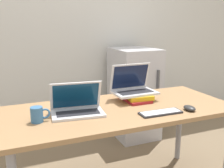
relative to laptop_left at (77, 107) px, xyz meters
name	(u,v)px	position (x,y,z in m)	size (l,w,h in m)	color
wall_back	(72,17)	(0.32, 1.32, 0.60)	(8.00, 0.05, 2.70)	silver
desk	(121,117)	(0.32, 0.00, -0.12)	(1.62, 0.72, 0.71)	#9E754C
laptop_left	(77,107)	(0.00, 0.00, 0.00)	(0.36, 0.25, 0.21)	silver
book_stack	(137,97)	(0.50, 0.11, -0.02)	(0.21, 0.24, 0.05)	maroon
laptop_on_books	(133,87)	(0.49, 0.15, 0.05)	(0.33, 0.23, 0.23)	silver
wireless_keyboard	(161,113)	(0.51, -0.22, -0.04)	(0.29, 0.11, 0.01)	#28282D
mouse	(189,108)	(0.73, -0.24, -0.03)	(0.07, 0.10, 0.03)	#2D2D2D
mug	(37,115)	(-0.26, -0.05, 0.00)	(0.12, 0.07, 0.10)	teal
mini_fridge	(134,93)	(0.92, 0.95, -0.24)	(0.46, 0.55, 1.02)	silver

